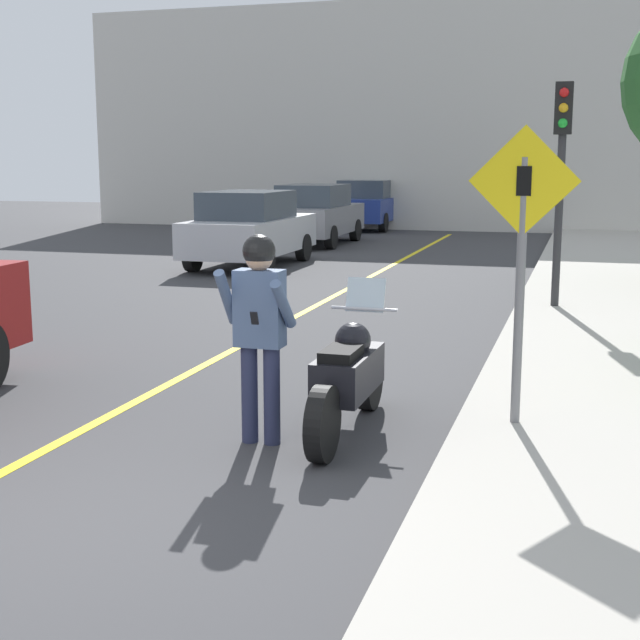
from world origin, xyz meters
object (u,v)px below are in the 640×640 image
(parked_car_silver, at_px, (250,228))
(motorcycle, at_px, (349,377))
(crossing_sign, at_px, (522,247))
(person_biker, at_px, (259,316))
(parked_car_blue, at_px, (368,204))
(parked_car_grey, at_px, (315,214))
(traffic_light, at_px, (562,151))

(parked_car_silver, bearing_deg, motorcycle, -64.93)
(motorcycle, bearing_deg, crossing_sign, 9.61)
(person_biker, height_order, parked_car_blue, person_biker)
(parked_car_blue, bearing_deg, parked_car_silver, -89.84)
(crossing_sign, bearing_deg, parked_car_silver, 121.18)
(parked_car_grey, relative_size, parked_car_blue, 1.00)
(traffic_light, distance_m, parked_car_silver, 8.40)
(crossing_sign, distance_m, parked_car_silver, 13.00)
(parked_car_grey, bearing_deg, person_biker, -74.46)
(person_biker, bearing_deg, crossing_sign, 19.75)
(person_biker, xyz_separation_m, traffic_light, (2.14, 7.20, 1.40))
(motorcycle, relative_size, person_biker, 1.24)
(crossing_sign, bearing_deg, person_biker, -160.25)
(parked_car_silver, distance_m, parked_car_blue, 11.34)
(person_biker, bearing_deg, traffic_light, 73.46)
(motorcycle, relative_size, parked_car_silver, 0.52)
(traffic_light, height_order, parked_car_silver, traffic_light)
(person_biker, distance_m, traffic_light, 7.64)
(traffic_light, distance_m, parked_car_grey, 12.35)
(person_biker, bearing_deg, motorcycle, 37.97)
(traffic_light, bearing_deg, parked_car_blue, 113.17)
(motorcycle, xyz_separation_m, person_biker, (-0.64, -0.50, 0.59))
(motorcycle, xyz_separation_m, crossing_sign, (1.41, 0.24, 1.15))
(person_biker, distance_m, crossing_sign, 2.25)
(parked_car_blue, bearing_deg, crossing_sign, -73.26)
(parked_car_grey, height_order, parked_car_blue, same)
(motorcycle, distance_m, parked_car_silver, 12.52)
(parked_car_blue, bearing_deg, motorcycle, -76.76)
(parked_car_grey, bearing_deg, traffic_light, -55.45)
(traffic_light, xyz_separation_m, parked_car_blue, (-6.84, 15.97, -1.64))
(traffic_light, relative_size, parked_car_blue, 0.80)
(motorcycle, relative_size, parked_car_blue, 0.52)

